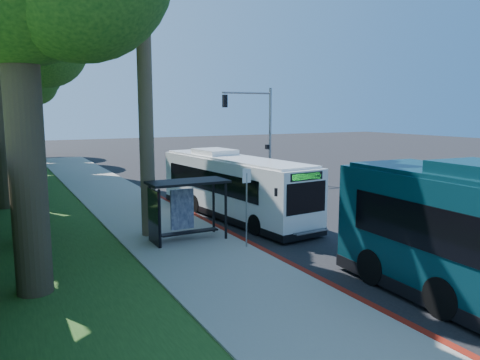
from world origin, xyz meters
TOP-DOWN VIEW (x-y plane):
  - ground at (0.00, 0.00)m, footprint 140.00×140.00m
  - sidewalk at (-7.30, 0.00)m, footprint 4.50×70.00m
  - red_curb at (-5.00, -4.00)m, footprint 0.25×30.00m
  - grass_verge at (-13.00, 5.00)m, footprint 8.00×70.00m
  - bus_shelter at (-7.26, -2.86)m, footprint 3.20×1.51m
  - stop_sign_pole at (-5.40, -5.00)m, footprint 0.35×0.06m
  - traffic_signal_pole at (3.78, 10.00)m, footprint 4.10×0.30m
  - tree_2 at (-11.89, 15.98)m, footprint 8.82×8.40m
  - tree_4 at (-11.40, 31.98)m, footprint 8.40×8.00m
  - tree_5 at (-10.41, 39.99)m, footprint 7.35×7.00m
  - white_bus at (-3.28, 0.42)m, footprint 3.41×11.27m
  - pickup at (0.87, 5.57)m, footprint 3.20×5.16m

SIDE VIEW (x-z plane):
  - ground at x=0.00m, z-range 0.00..0.00m
  - grass_verge at x=-13.00m, z-range 0.00..0.06m
  - sidewalk at x=-7.30m, z-range 0.00..0.12m
  - red_curb at x=-5.00m, z-range 0.00..0.13m
  - pickup at x=0.87m, z-range 0.00..1.33m
  - white_bus at x=-3.28m, z-range -0.04..3.27m
  - bus_shelter at x=-7.26m, z-range 0.53..3.08m
  - stop_sign_pole at x=-5.40m, z-range 0.50..3.67m
  - traffic_signal_pole at x=3.78m, z-range 0.92..7.92m
  - tree_5 at x=-10.41m, z-range 2.53..15.39m
  - tree_4 at x=-11.40m, z-range 2.66..16.80m
  - tree_2 at x=-11.89m, z-range 2.92..18.04m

